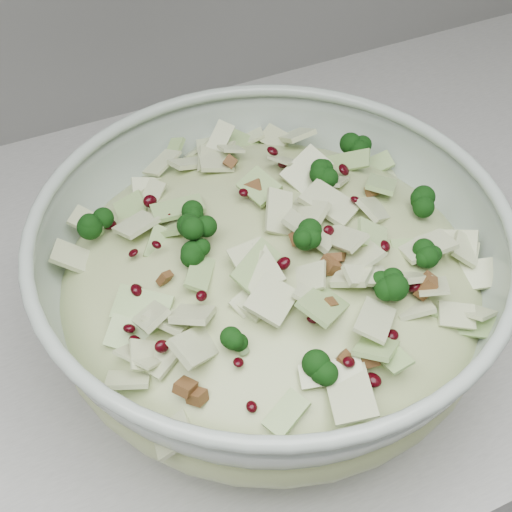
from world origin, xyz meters
The scene contains 3 objects.
counter centered at (0.00, 1.70, 0.45)m, with size 3.60×0.60×0.90m, color #B9BAB4.
mixing_bowl centered at (-0.15, 1.60, 0.97)m, with size 0.47×0.47×0.14m.
salad centered at (-0.15, 1.60, 1.00)m, with size 0.39×0.39×0.14m.
Camera 1 is at (-0.32, 1.28, 1.39)m, focal length 50.00 mm.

